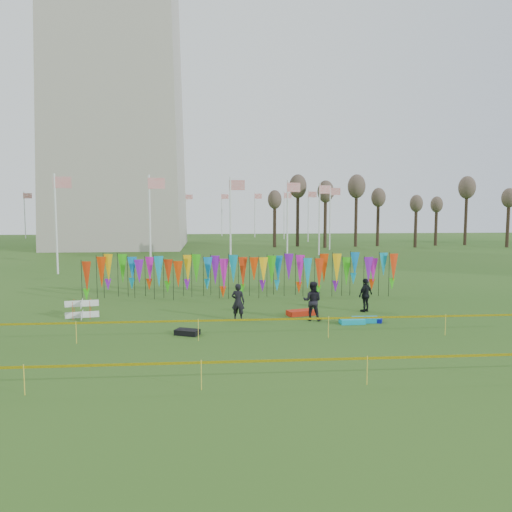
{
  "coord_description": "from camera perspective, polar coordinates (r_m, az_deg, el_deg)",
  "views": [
    {
      "loc": [
        -1.47,
        -20.89,
        5.33
      ],
      "look_at": [
        0.8,
        6.0,
        2.69
      ],
      "focal_mm": 35.0,
      "sensor_mm": 36.0,
      "label": 1
    }
  ],
  "objects": [
    {
      "name": "person_left",
      "position": [
        23.68,
        -2.07,
        -5.26
      ],
      "size": [
        0.75,
        0.63,
        1.76
      ],
      "primitive_type": "imported",
      "rotation": [
        0.0,
        0.0,
        2.86
      ],
      "color": "black",
      "rests_on": "ground"
    },
    {
      "name": "caution_tape_near",
      "position": [
        20.23,
        -1.16,
        -7.42
      ],
      "size": [
        26.0,
        0.02,
        0.9
      ],
      "color": "yellow",
      "rests_on": "ground"
    },
    {
      "name": "person_right",
      "position": [
        26.16,
        12.41,
        -4.38
      ],
      "size": [
        1.16,
        1.06,
        1.73
      ],
      "primitive_type": "imported",
      "rotation": [
        0.0,
        0.0,
        3.78
      ],
      "color": "black",
      "rests_on": "ground"
    },
    {
      "name": "tree_line",
      "position": [
        73.02,
        22.58,
        5.82
      ],
      "size": [
        53.92,
        1.92,
        7.84
      ],
      "color": "#35251A",
      "rests_on": "ground"
    },
    {
      "name": "kite_bag_teal",
      "position": [
        23.97,
        12.44,
        -7.12
      ],
      "size": [
        1.22,
        0.6,
        0.23
      ],
      "primitive_type": "cube",
      "rotation": [
        0.0,
        0.0,
        -0.01
      ],
      "color": "#0D91B6",
      "rests_on": "ground"
    },
    {
      "name": "flagpole_ring",
      "position": [
        70.04,
        -15.17,
        4.3
      ],
      "size": [
        57.4,
        56.16,
        8.0
      ],
      "color": "silver",
      "rests_on": "ground"
    },
    {
      "name": "banner_row",
      "position": [
        29.66,
        -1.4,
        -1.67
      ],
      "size": [
        18.64,
        0.64,
        2.47
      ],
      "color": "black",
      "rests_on": "ground"
    },
    {
      "name": "person_mid",
      "position": [
        23.79,
        6.46,
        -5.12
      ],
      "size": [
        1.03,
        0.82,
        1.85
      ],
      "primitive_type": "imported",
      "rotation": [
        0.0,
        0.0,
        2.82
      ],
      "color": "black",
      "rests_on": "ground"
    },
    {
      "name": "kite_bag_turquoise",
      "position": [
        23.52,
        10.91,
        -7.34
      ],
      "size": [
        1.13,
        0.59,
        0.22
      ],
      "primitive_type": "cube",
      "rotation": [
        0.0,
        0.0,
        0.03
      ],
      "color": "#0DACCB",
      "rests_on": "ground"
    },
    {
      "name": "kite_bag_black",
      "position": [
        21.36,
        -7.87,
        -8.61
      ],
      "size": [
        1.12,
        0.9,
        0.23
      ],
      "primitive_type": "cube",
      "rotation": [
        0.0,
        0.0,
        -0.4
      ],
      "color": "black",
      "rests_on": "ground"
    },
    {
      "name": "kite_bag_red",
      "position": [
        24.98,
        5.15,
        -6.47
      ],
      "size": [
        1.49,
        0.99,
        0.25
      ],
      "primitive_type": "cube",
      "rotation": [
        0.0,
        0.0,
        0.29
      ],
      "color": "red",
      "rests_on": "ground"
    },
    {
      "name": "kite_bag_blue",
      "position": [
        24.08,
        13.09,
        -7.12
      ],
      "size": [
        1.04,
        0.81,
        0.19
      ],
      "primitive_type": "cube",
      "rotation": [
        0.0,
        0.0,
        -0.41
      ],
      "color": "#0A13A2",
      "rests_on": "ground"
    },
    {
      "name": "ground",
      "position": [
        21.61,
        -0.78,
        -8.7
      ],
      "size": [
        160.0,
        160.0,
        0.0
      ],
      "primitive_type": "plane",
      "color": "#254B15",
      "rests_on": "ground"
    },
    {
      "name": "box_kite",
      "position": [
        25.57,
        -19.27,
        -5.75
      ],
      "size": [
        0.8,
        0.8,
        0.88
      ],
      "rotation": [
        0.0,
        0.0,
        0.18
      ],
      "color": "red",
      "rests_on": "ground"
    },
    {
      "name": "caution_tape_far",
      "position": [
        15.01,
        0.19,
        -12.07
      ],
      "size": [
        26.0,
        0.02,
        0.9
      ],
      "color": "yellow",
      "rests_on": "ground"
    }
  ]
}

